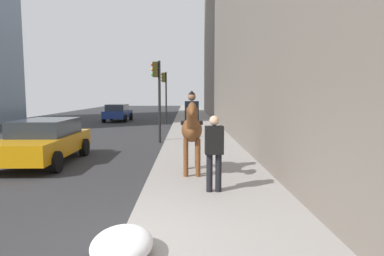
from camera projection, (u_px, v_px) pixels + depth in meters
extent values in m
cube|color=gray|center=(231.00, 247.00, 4.82)|extent=(120.00, 3.30, 0.12)
ellipsoid|color=brown|center=(192.00, 129.00, 9.04)|extent=(1.50, 0.57, 0.66)
cylinder|color=brown|center=(198.00, 158.00, 8.67)|extent=(0.13, 0.13, 1.00)
cylinder|color=brown|center=(186.00, 158.00, 8.66)|extent=(0.13, 0.13, 1.00)
cylinder|color=brown|center=(197.00, 152.00, 9.56)|extent=(0.13, 0.13, 1.00)
cylinder|color=brown|center=(186.00, 152.00, 9.56)|extent=(0.13, 0.13, 1.00)
cylinder|color=brown|center=(192.00, 119.00, 8.24)|extent=(0.63, 0.28, 0.68)
ellipsoid|color=brown|center=(192.00, 109.00, 8.01)|extent=(0.63, 0.22, 0.49)
cylinder|color=black|center=(191.00, 130.00, 9.76)|extent=(0.28, 0.10, 0.55)
cube|color=black|center=(192.00, 123.00, 9.07)|extent=(0.44, 0.60, 0.08)
cube|color=black|center=(192.00, 111.00, 9.04)|extent=(0.28, 0.38, 0.55)
sphere|color=#8C664C|center=(192.00, 97.00, 9.00)|extent=(0.22, 0.22, 0.22)
cone|color=black|center=(192.00, 92.00, 8.99)|extent=(0.20, 0.20, 0.10)
cylinder|color=black|center=(209.00, 173.00, 7.32)|extent=(0.14, 0.14, 0.85)
cylinder|color=black|center=(218.00, 173.00, 7.33)|extent=(0.14, 0.14, 0.85)
cube|color=black|center=(214.00, 140.00, 7.25)|extent=(0.27, 0.41, 0.62)
sphere|color=#D8AD8C|center=(214.00, 121.00, 7.21)|extent=(0.22, 0.22, 0.22)
cube|color=navy|center=(118.00, 114.00, 27.75)|extent=(3.95, 1.82, 0.60)
cube|color=#262D38|center=(117.00, 107.00, 27.46)|extent=(2.22, 1.57, 0.52)
cylinder|color=black|center=(111.00, 116.00, 29.00)|extent=(0.65, 0.24, 0.64)
cylinder|color=black|center=(131.00, 116.00, 28.98)|extent=(0.65, 0.24, 0.64)
cylinder|color=black|center=(104.00, 119.00, 26.58)|extent=(0.65, 0.24, 0.64)
cylinder|color=black|center=(125.00, 119.00, 26.57)|extent=(0.65, 0.24, 0.64)
cube|color=orange|center=(43.00, 145.00, 10.88)|extent=(4.34, 1.84, 0.60)
cube|color=#262D38|center=(46.00, 127.00, 11.08)|extent=(2.36, 1.62, 0.52)
cylinder|color=black|center=(56.00, 162.00, 9.58)|extent=(0.64, 0.22, 0.64)
cylinder|color=black|center=(84.00, 147.00, 12.26)|extent=(0.64, 0.22, 0.64)
cylinder|color=black|center=(34.00, 147.00, 12.23)|extent=(0.64, 0.22, 0.64)
cylinder|color=black|center=(160.00, 102.00, 15.35)|extent=(0.12, 0.12, 3.81)
cube|color=#2D280C|center=(155.00, 69.00, 15.20)|extent=(0.20, 0.24, 0.70)
sphere|color=red|center=(152.00, 65.00, 15.17)|extent=(0.14, 0.14, 0.14)
sphere|color=orange|center=(152.00, 69.00, 15.19)|extent=(0.14, 0.14, 0.14)
sphere|color=green|center=(153.00, 74.00, 15.22)|extent=(0.14, 0.14, 0.14)
cylinder|color=black|center=(166.00, 98.00, 24.60)|extent=(0.12, 0.12, 3.91)
cube|color=#2D280C|center=(164.00, 77.00, 24.44)|extent=(0.20, 0.24, 0.70)
sphere|color=red|center=(162.00, 74.00, 24.41)|extent=(0.14, 0.14, 0.14)
sphere|color=orange|center=(162.00, 77.00, 24.43)|extent=(0.14, 0.14, 0.14)
sphere|color=green|center=(162.00, 80.00, 24.46)|extent=(0.14, 0.14, 0.14)
ellipsoid|color=white|center=(122.00, 244.00, 4.37)|extent=(1.06, 0.82, 0.37)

